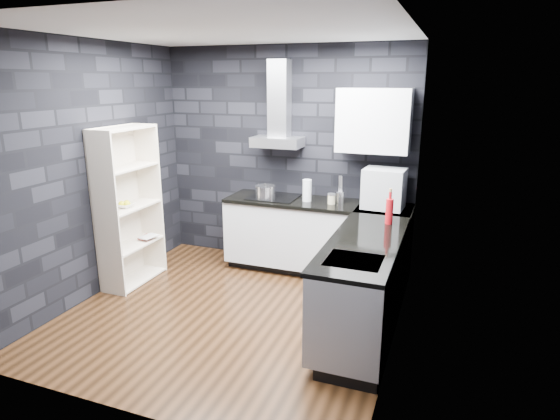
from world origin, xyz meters
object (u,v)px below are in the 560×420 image
Objects in this scene: storage_jar at (331,199)px; utensil_crock at (340,197)px; appliance_garage at (384,189)px; bookshelf at (129,207)px; red_bottle at (389,211)px; pot at (265,192)px; glass_vase at (307,190)px; fruit_bowl at (125,205)px.

storage_jar is 0.12m from utensil_crock.
bookshelf reaches higher than appliance_garage.
bookshelf is at bearing -172.32° from red_bottle.
pot is 0.89m from utensil_crock.
pot is 1.61m from red_bottle.
red_bottle is at bearing -72.36° from appliance_garage.
storage_jar is 0.06× the size of bookshelf.
red_bottle is (1.04, -0.58, -0.00)m from glass_vase.
glass_vase is at bearing -169.98° from utensil_crock.
red_bottle is at bearing -44.79° from utensil_crock.
appliance_garage is at bearing 20.72° from fruit_bowl.
fruit_bowl is at bearing -144.27° from pot.
pot reaches higher than fruit_bowl.
fruit_bowl is at bearing -171.10° from red_bottle.
red_bottle is at bearing -37.23° from storage_jar.
fruit_bowl is (-1.31, -0.94, -0.04)m from pot.
utensil_crock is at bearing 33.86° from bookshelf.
red_bottle is 1.33× the size of fruit_bowl.
utensil_crock reaches higher than fruit_bowl.
appliance_garage reaches higher than pot.
utensil_crock is 0.30× the size of appliance_garage.
utensil_crock is (0.08, 0.09, 0.01)m from storage_jar.
bookshelf is (-2.84, -0.38, -0.13)m from red_bottle.
red_bottle reaches higher than pot.
pot is 0.51m from glass_vase.
utensil_crock is at bearing 9.88° from pot.
bookshelf reaches higher than red_bottle.
glass_vase is at bearing 175.05° from storage_jar.
bookshelf reaches higher than storage_jar.
glass_vase is 1.97× the size of utensil_crock.
red_bottle reaches higher than fruit_bowl.
storage_jar is 2.33m from fruit_bowl.
glass_vase is 0.14× the size of bookshelf.
appliance_garage is 0.60m from red_bottle.
pot is at bearing 162.07° from red_bottle.
fruit_bowl is at bearing -154.63° from storage_jar.
red_bottle reaches higher than utensil_crock.
fruit_bowl is (-2.84, -0.44, -0.09)m from red_bottle.
bookshelf is at bearing -146.09° from pot.
fruit_bowl is (-2.70, -1.02, -0.19)m from appliance_garage.
pot is 0.13× the size of bookshelf.
storage_jar is at bearing -4.95° from glass_vase.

